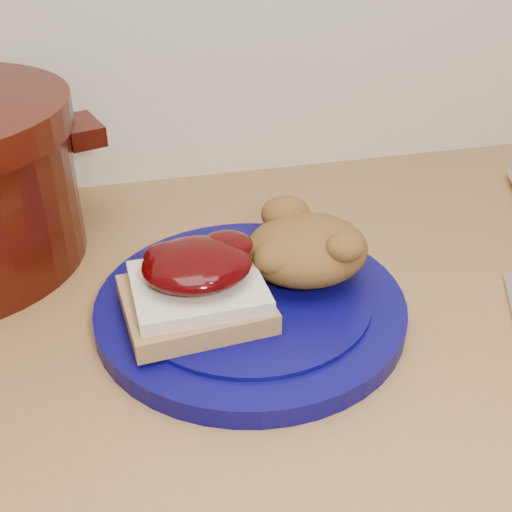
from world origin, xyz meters
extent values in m
cylinder|color=#070547|center=(-0.03, 1.49, 0.91)|extent=(0.28, 0.28, 0.02)
cube|color=olive|center=(-0.09, 1.48, 0.93)|extent=(0.13, 0.11, 0.02)
cube|color=beige|center=(-0.08, 1.48, 0.95)|extent=(0.11, 0.10, 0.01)
ellipsoid|color=black|center=(-0.08, 1.48, 0.97)|extent=(0.09, 0.09, 0.03)
ellipsoid|color=brown|center=(0.02, 1.51, 0.95)|extent=(0.12, 0.10, 0.06)
cube|color=black|center=(-0.17, 1.70, 1.01)|extent=(0.05, 0.07, 0.02)
camera|label=1|loc=(-0.14, 1.03, 1.26)|focal=45.00mm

